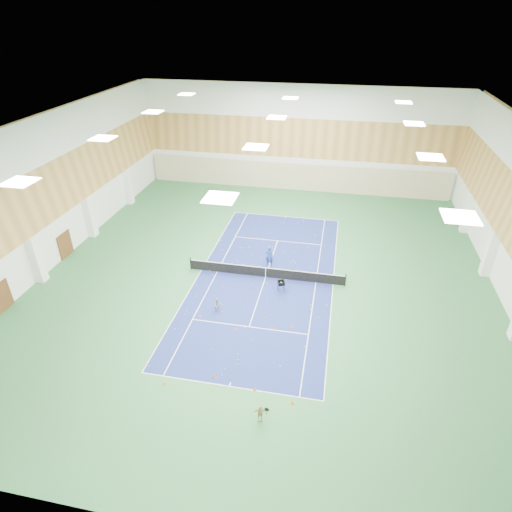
# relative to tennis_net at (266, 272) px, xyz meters

# --- Properties ---
(ground) EXTENTS (40.00, 40.00, 0.00)m
(ground) POSITION_rel_tennis_net_xyz_m (0.00, 0.00, -0.55)
(ground) COLOR #2B6639
(ground) RESTS_ON ground
(room_shell) EXTENTS (36.00, 40.00, 12.00)m
(room_shell) POSITION_rel_tennis_net_xyz_m (0.00, 0.00, 5.45)
(room_shell) COLOR white
(room_shell) RESTS_ON ground
(wood_cladding) EXTENTS (36.00, 40.00, 8.00)m
(wood_cladding) POSITION_rel_tennis_net_xyz_m (0.00, 0.00, 7.45)
(wood_cladding) COLOR #C38C48
(wood_cladding) RESTS_ON room_shell
(ceiling_light_grid) EXTENTS (21.40, 25.40, 0.06)m
(ceiling_light_grid) POSITION_rel_tennis_net_xyz_m (0.00, 0.00, 11.37)
(ceiling_light_grid) COLOR white
(ceiling_light_grid) RESTS_ON room_shell
(court_surface) EXTENTS (10.97, 23.77, 0.01)m
(court_surface) POSITION_rel_tennis_net_xyz_m (0.00, 0.00, -0.55)
(court_surface) COLOR navy
(court_surface) RESTS_ON ground
(tennis_balls_scatter) EXTENTS (10.57, 22.77, 0.07)m
(tennis_balls_scatter) POSITION_rel_tennis_net_xyz_m (0.00, 0.00, -0.50)
(tennis_balls_scatter) COLOR #C8D624
(tennis_balls_scatter) RESTS_ON ground
(tennis_net) EXTENTS (12.80, 0.10, 1.10)m
(tennis_net) POSITION_rel_tennis_net_xyz_m (0.00, 0.00, 0.00)
(tennis_net) COLOR black
(tennis_net) RESTS_ON ground
(back_curtain) EXTENTS (35.40, 0.16, 3.20)m
(back_curtain) POSITION_rel_tennis_net_xyz_m (0.00, 19.75, 1.05)
(back_curtain) COLOR #C6B793
(back_curtain) RESTS_ON ground
(door_left_a) EXTENTS (0.08, 1.80, 2.20)m
(door_left_a) POSITION_rel_tennis_net_xyz_m (-17.92, -8.00, 0.55)
(door_left_a) COLOR #593319
(door_left_a) RESTS_ON ground
(door_left_b) EXTENTS (0.08, 1.80, 2.20)m
(door_left_b) POSITION_rel_tennis_net_xyz_m (-17.92, 0.00, 0.55)
(door_left_b) COLOR #593319
(door_left_b) RESTS_ON ground
(coach) EXTENTS (0.70, 0.47, 1.87)m
(coach) POSITION_rel_tennis_net_xyz_m (-0.03, 1.88, 0.39)
(coach) COLOR #214097
(coach) RESTS_ON ground
(child_court) EXTENTS (0.69, 0.64, 1.14)m
(child_court) POSITION_rel_tennis_net_xyz_m (-2.61, -5.13, 0.02)
(child_court) COLOR gray
(child_court) RESTS_ON ground
(child_apron) EXTENTS (0.68, 0.38, 1.09)m
(child_apron) POSITION_rel_tennis_net_xyz_m (2.20, -13.84, -0.01)
(child_apron) COLOR tan
(child_apron) RESTS_ON ground
(ball_cart) EXTENTS (0.68, 0.68, 0.91)m
(ball_cart) POSITION_rel_tennis_net_xyz_m (1.52, -1.67, -0.09)
(ball_cart) COLOR black
(ball_cart) RESTS_ON ground
(cone_svc_a) EXTENTS (0.17, 0.17, 0.19)m
(cone_svc_a) POSITION_rel_tennis_net_xyz_m (-3.71, -5.93, -0.45)
(cone_svc_a) COLOR orange
(cone_svc_a) RESTS_ON ground
(cone_svc_b) EXTENTS (0.18, 0.18, 0.20)m
(cone_svc_b) POSITION_rel_tennis_net_xyz_m (-0.86, -6.94, -0.45)
(cone_svc_b) COLOR #F5600C
(cone_svc_b) RESTS_ON ground
(cone_svc_c) EXTENTS (0.17, 0.17, 0.19)m
(cone_svc_c) POSITION_rel_tennis_net_xyz_m (1.59, -6.30, -0.45)
(cone_svc_c) COLOR orange
(cone_svc_c) RESTS_ON ground
(cone_svc_d) EXTENTS (0.19, 0.19, 0.21)m
(cone_svc_d) POSITION_rel_tennis_net_xyz_m (2.93, -5.82, -0.44)
(cone_svc_d) COLOR #FE640D
(cone_svc_d) RESTS_ON ground
(cone_base_a) EXTENTS (0.22, 0.22, 0.24)m
(cone_base_a) POSITION_rel_tennis_net_xyz_m (-3.80, -12.45, -0.43)
(cone_base_a) COLOR orange
(cone_base_a) RESTS_ON ground
(cone_base_b) EXTENTS (0.21, 0.21, 0.23)m
(cone_base_b) POSITION_rel_tennis_net_xyz_m (-1.06, -11.33, -0.43)
(cone_base_b) COLOR #E64D0C
(cone_base_b) RESTS_ON ground
(cone_base_c) EXTENTS (0.22, 0.22, 0.24)m
(cone_base_c) POSITION_rel_tennis_net_xyz_m (1.51, -11.84, -0.43)
(cone_base_c) COLOR #FF530D
(cone_base_c) RESTS_ON ground
(cone_base_d) EXTENTS (0.22, 0.22, 0.24)m
(cone_base_d) POSITION_rel_tennis_net_xyz_m (3.76, -12.41, -0.43)
(cone_base_d) COLOR orange
(cone_base_d) RESTS_ON ground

